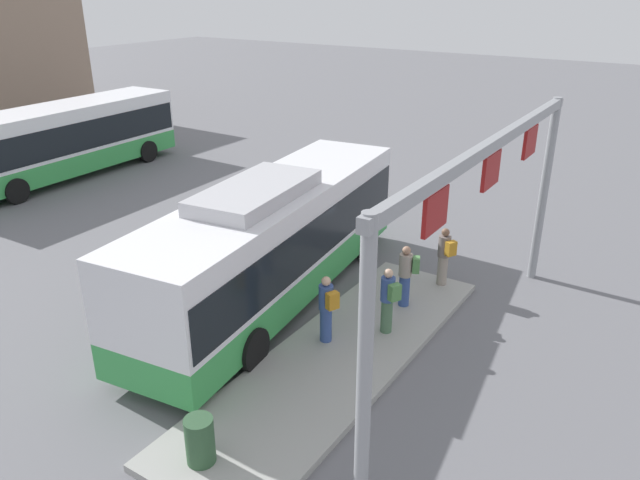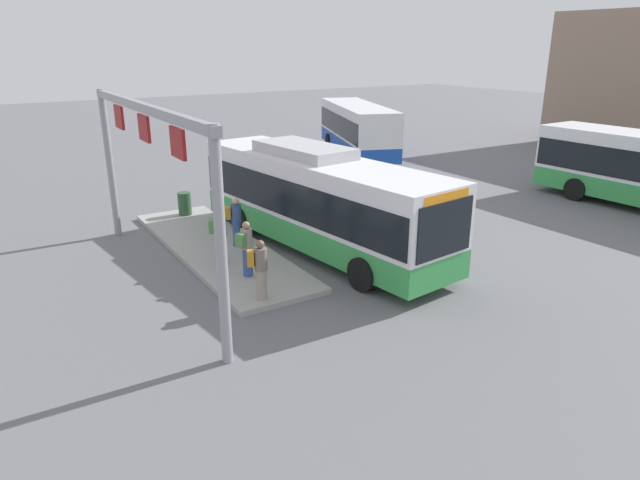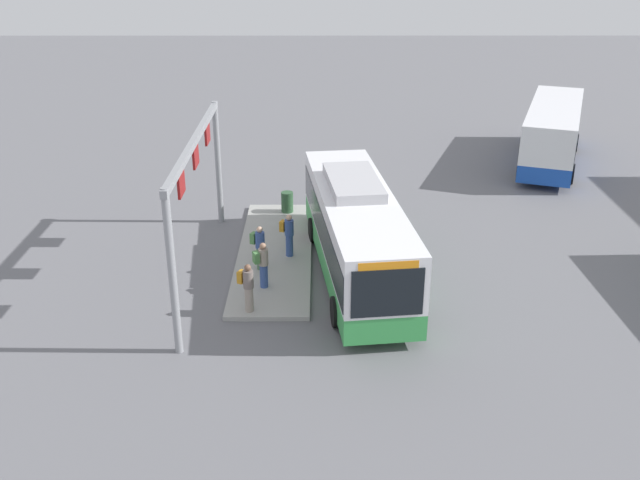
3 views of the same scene
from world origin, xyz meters
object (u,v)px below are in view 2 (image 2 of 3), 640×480
Objects in this scene: person_waiting_mid at (220,235)px; person_waiting_far at (235,221)px; trash_bin at (185,204)px; person_waiting_near at (246,248)px; bus_main at (319,197)px; person_boarding at (260,268)px; bus_background_right at (357,127)px.

person_waiting_mid and person_waiting_far have the same top height.
person_waiting_near is at bearing -4.44° from trash_bin.
person_waiting_near is at bearing -75.36° from bus_main.
person_boarding is 8.78m from trash_bin.
person_boarding is 1.68m from person_waiting_near.
trash_bin is at bearing 110.73° from person_boarding.
person_waiting_far is (11.91, -13.40, -0.73)m from bus_background_right.
person_waiting_far is (-2.57, 0.79, 0.00)m from person_waiting_near.
person_waiting_far is at bearing 101.45° from person_boarding.
bus_main reaches higher than person_boarding.
bus_background_right is 19.45m from person_waiting_mid.
bus_main reaches higher than person_waiting_far.
bus_background_right is 5.98× the size of person_waiting_near.
person_waiting_mid is at bearing 73.67° from person_waiting_near.
bus_main is 6.48× the size of person_waiting_mid.
bus_main is 3.56m from person_waiting_mid.
person_waiting_mid is 1.00× the size of person_waiting_far.
person_waiting_far is at bearing 74.70° from person_waiting_mid.
person_waiting_mid is at bearing 114.03° from person_boarding.
bus_background_right is at bearing 118.51° from trash_bin.
bus_background_right is 11.10× the size of trash_bin.
person_waiting_mid is 1.51m from person_waiting_far.
person_waiting_mid is at bearing -99.49° from bus_main.
bus_background_right reaches higher than trash_bin.
trash_bin is (7.41, -13.64, -1.17)m from bus_background_right.
person_waiting_mid is 5.70m from trash_bin.
bus_background_right is 5.98× the size of person_waiting_mid.
person_boarding is at bearing -66.32° from person_waiting_mid.
person_waiting_mid is at bearing -108.24° from person_waiting_far.
person_boarding is at bearing -57.91° from bus_main.
bus_main is at bearing 65.70° from person_boarding.
person_boarding and person_waiting_mid have the same top height.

